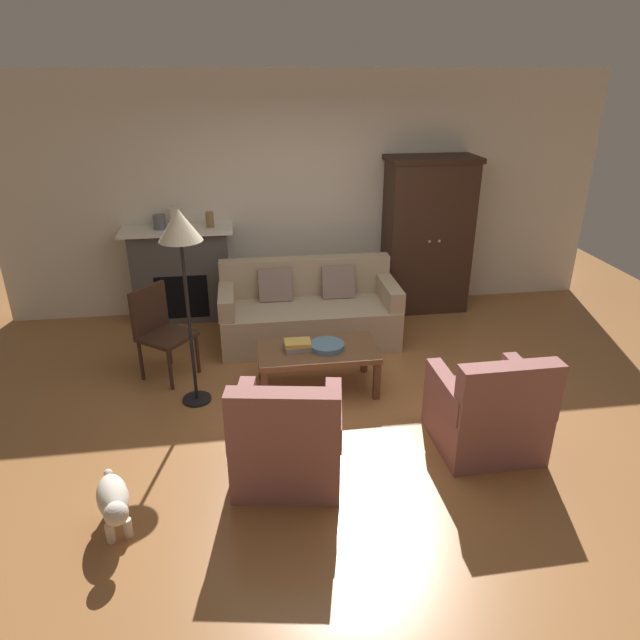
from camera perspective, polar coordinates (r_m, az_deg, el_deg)
ground_plane at (r=5.14m, az=2.66°, el=-9.02°), size 9.60×9.60×0.00m
back_wall at (r=6.97m, az=-1.17°, el=12.42°), size 7.20×0.10×2.80m
fireplace at (r=6.93m, az=-13.70°, el=4.52°), size 1.26×0.48×1.12m
armoire at (r=7.08m, az=10.65°, el=8.34°), size 1.06×0.57×1.86m
couch at (r=6.28m, az=-1.16°, el=0.74°), size 1.93×0.86×0.86m
coffee_table at (r=5.29m, az=-0.27°, el=-3.40°), size 1.10×0.60×0.42m
fruit_bowl at (r=5.26m, az=0.70°, el=-2.60°), size 0.32×0.32×0.05m
book_stack at (r=5.23m, az=-2.26°, el=-2.54°), size 0.25×0.18×0.08m
mantel_vase_slate at (r=6.75m, az=-15.77°, el=9.42°), size 0.14×0.14×0.16m
mantel_vase_cream at (r=6.72m, az=-14.26°, el=9.83°), size 0.15×0.15×0.23m
mantel_vase_bronze at (r=6.70m, az=-10.97°, el=9.84°), size 0.09×0.09×0.18m
armchair_near_left at (r=4.23m, az=-3.26°, el=-11.96°), size 0.89×0.89×0.88m
armchair_near_right at (r=4.71m, az=16.44°, el=-8.91°), size 0.79×0.78×0.88m
side_chair_wooden at (r=5.69m, az=-15.78°, el=-0.65°), size 0.62×0.62×0.90m
floor_lamp at (r=4.79m, az=-13.78°, el=8.00°), size 0.36×0.36×1.77m
dog at (r=4.07m, az=-19.96°, el=-16.62°), size 0.31×0.56×0.39m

